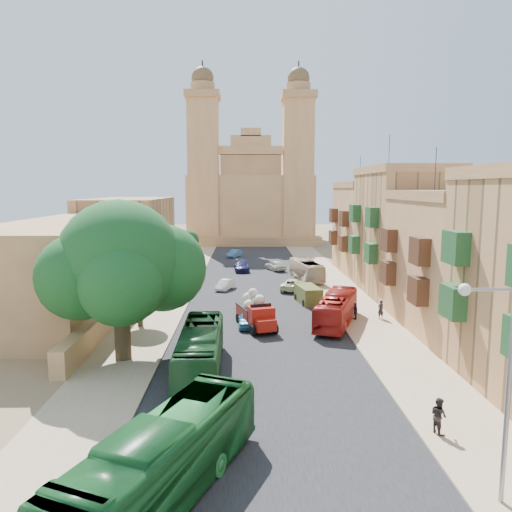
{
  "coord_description": "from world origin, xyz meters",
  "views": [
    {
      "loc": [
        -1.22,
        -28.8,
        11.5
      ],
      "look_at": [
        0.0,
        26.0,
        4.0
      ],
      "focal_mm": 35.0,
      "sensor_mm": 36.0,
      "label": 1
    }
  ],
  "objects_px": {
    "red_truck": "(256,311)",
    "car_white_a": "(225,285)",
    "bus_cream_east": "(306,270)",
    "car_white_b": "(275,265)",
    "bus_green_north": "(200,351)",
    "car_blue_a": "(248,318)",
    "streetlamp": "(497,367)",
    "street_tree_d": "(188,241)",
    "pedestrian_b": "(439,415)",
    "car_dkblue": "(242,266)",
    "church": "(251,197)",
    "pedestrian_a": "(381,310)",
    "ficus_tree": "(122,266)",
    "car_cream": "(293,284)",
    "bus_red_east": "(337,309)",
    "street_tree_c": "(178,251)",
    "olive_pickup": "(308,295)",
    "bus_green_south": "(164,461)",
    "pedestrian_c": "(355,311)",
    "car_blue_b": "(234,254)",
    "street_tree_b": "(163,264)",
    "street_tree_a": "(139,284)"
  },
  "relations": [
    {
      "from": "red_truck",
      "to": "car_blue_a",
      "type": "bearing_deg",
      "value": 139.35
    },
    {
      "from": "bus_red_east",
      "to": "car_blue_a",
      "type": "relative_size",
      "value": 2.39
    },
    {
      "from": "red_truck",
      "to": "bus_cream_east",
      "type": "relative_size",
      "value": 0.64
    },
    {
      "from": "streetlamp",
      "to": "car_white_b",
      "type": "bearing_deg",
      "value": 95.12
    },
    {
      "from": "street_tree_b",
      "to": "car_cream",
      "type": "bearing_deg",
      "value": 9.93
    },
    {
      "from": "ficus_tree",
      "to": "bus_green_north",
      "type": "distance_m",
      "value": 7.88
    },
    {
      "from": "pedestrian_c",
      "to": "bus_cream_east",
      "type": "bearing_deg",
      "value": 178.25
    },
    {
      "from": "ficus_tree",
      "to": "street_tree_b",
      "type": "relative_size",
      "value": 2.09
    },
    {
      "from": "car_cream",
      "to": "street_tree_a",
      "type": "bearing_deg",
      "value": 62.89
    },
    {
      "from": "car_white_b",
      "to": "car_blue_b",
      "type": "distance_m",
      "value": 14.91
    },
    {
      "from": "street_tree_a",
      "to": "street_tree_c",
      "type": "bearing_deg",
      "value": 90.0
    },
    {
      "from": "red_truck",
      "to": "bus_green_north",
      "type": "xyz_separation_m",
      "value": [
        -3.68,
        -10.27,
        0.09
      ]
    },
    {
      "from": "car_blue_b",
      "to": "car_dkblue",
      "type": "bearing_deg",
      "value": -61.44
    },
    {
      "from": "olive_pickup",
      "to": "bus_red_east",
      "type": "height_order",
      "value": "bus_red_east"
    },
    {
      "from": "olive_pickup",
      "to": "bus_green_south",
      "type": "xyz_separation_m",
      "value": [
        -9.34,
        -31.82,
        0.72
      ]
    },
    {
      "from": "pedestrian_a",
      "to": "pedestrian_b",
      "type": "relative_size",
      "value": 0.97
    },
    {
      "from": "bus_green_south",
      "to": "pedestrian_c",
      "type": "height_order",
      "value": "bus_green_south"
    },
    {
      "from": "bus_red_east",
      "to": "street_tree_d",
      "type": "bearing_deg",
      "value": -45.68
    },
    {
      "from": "street_tree_c",
      "to": "olive_pickup",
      "type": "distance_m",
      "value": 22.02
    },
    {
      "from": "street_tree_b",
      "to": "car_blue_a",
      "type": "xyz_separation_m",
      "value": [
        9.0,
        -12.14,
        -2.76
      ]
    },
    {
      "from": "church",
      "to": "pedestrian_c",
      "type": "bearing_deg",
      "value": -82.55
    },
    {
      "from": "car_blue_a",
      "to": "car_white_a",
      "type": "height_order",
      "value": "car_blue_a"
    },
    {
      "from": "red_truck",
      "to": "car_white_a",
      "type": "bearing_deg",
      "value": 101.39
    },
    {
      "from": "car_cream",
      "to": "bus_cream_east",
      "type": "bearing_deg",
      "value": -91.83
    },
    {
      "from": "car_white_a",
      "to": "car_blue_b",
      "type": "distance_m",
      "value": 26.88
    },
    {
      "from": "bus_red_east",
      "to": "bus_cream_east",
      "type": "relative_size",
      "value": 1.06
    },
    {
      "from": "bus_green_north",
      "to": "red_truck",
      "type": "bearing_deg",
      "value": 69.37
    },
    {
      "from": "church",
      "to": "car_blue_a",
      "type": "height_order",
      "value": "church"
    },
    {
      "from": "street_tree_b",
      "to": "bus_cream_east",
      "type": "bearing_deg",
      "value": 28.5
    },
    {
      "from": "street_tree_b",
      "to": "pedestrian_b",
      "type": "relative_size",
      "value": 2.98
    },
    {
      "from": "streetlamp",
      "to": "car_dkblue",
      "type": "xyz_separation_m",
      "value": [
        -9.41,
        51.63,
        -4.49
      ]
    },
    {
      "from": "street_tree_d",
      "to": "car_cream",
      "type": "bearing_deg",
      "value": -56.48
    },
    {
      "from": "pedestrian_a",
      "to": "car_cream",
      "type": "bearing_deg",
      "value": -85.76
    },
    {
      "from": "ficus_tree",
      "to": "car_cream",
      "type": "height_order",
      "value": "ficus_tree"
    },
    {
      "from": "street_tree_c",
      "to": "car_blue_b",
      "type": "height_order",
      "value": "street_tree_c"
    },
    {
      "from": "church",
      "to": "ficus_tree",
      "type": "distance_m",
      "value": 75.26
    },
    {
      "from": "street_tree_d",
      "to": "bus_green_south",
      "type": "bearing_deg",
      "value": -84.48
    },
    {
      "from": "ficus_tree",
      "to": "street_tree_b",
      "type": "distance_m",
      "value": 20.21
    },
    {
      "from": "bus_green_north",
      "to": "pedestrian_b",
      "type": "xyz_separation_m",
      "value": [
        11.89,
        -7.75,
        -0.62
      ]
    },
    {
      "from": "street_tree_a",
      "to": "streetlamp",
      "type": "bearing_deg",
      "value": -53.56
    },
    {
      "from": "red_truck",
      "to": "car_blue_a",
      "type": "height_order",
      "value": "red_truck"
    },
    {
      "from": "pedestrian_a",
      "to": "pedestrian_b",
      "type": "xyz_separation_m",
      "value": [
        -2.85,
        -20.63,
        0.02
      ]
    },
    {
      "from": "bus_cream_east",
      "to": "car_white_b",
      "type": "relative_size",
      "value": 2.13
    },
    {
      "from": "street_tree_d",
      "to": "pedestrian_b",
      "type": "height_order",
      "value": "street_tree_d"
    },
    {
      "from": "streetlamp",
      "to": "bus_green_north",
      "type": "height_order",
      "value": "streetlamp"
    },
    {
      "from": "car_dkblue",
      "to": "church",
      "type": "bearing_deg",
      "value": 83.88
    },
    {
      "from": "bus_green_south",
      "to": "pedestrian_a",
      "type": "xyz_separation_m",
      "value": [
        14.97,
        25.51,
        -0.72
      ]
    },
    {
      "from": "streetlamp",
      "to": "car_blue_b",
      "type": "height_order",
      "value": "streetlamp"
    },
    {
      "from": "bus_cream_east",
      "to": "bus_green_north",
      "type": "bearing_deg",
      "value": 62.05
    },
    {
      "from": "bus_red_east",
      "to": "car_white_a",
      "type": "distance_m",
      "value": 17.91
    }
  ]
}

